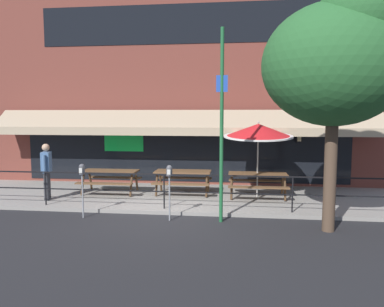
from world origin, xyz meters
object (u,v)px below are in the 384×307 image
Objects in this scene: pedestrian_walking at (47,169)px; street_sign_pole at (222,125)px; picnic_table_left at (110,175)px; picnic_table_right at (258,179)px; parking_meter_far at (169,176)px; street_tree_curbside at (340,57)px; patio_umbrella_right at (258,131)px; parking_meter_near at (82,174)px; picnic_table_centre at (183,176)px.

street_sign_pole is at bearing -14.58° from pedestrian_walking.
picnic_table_right is (4.76, -0.05, 0.00)m from picnic_table_left.
parking_meter_far is 4.82m from street_tree_curbside.
patio_umbrella_right reaches higher than parking_meter_far.
picnic_table_right is at bearing 28.12° from parking_meter_near.
street_sign_pole reaches higher than pedestrian_walking.
picnic_table_left is 4.79m from street_sign_pole.
parking_meter_near is (-4.62, -2.47, 0.44)m from picnic_table_right.
picnic_table_left is at bearing -175.41° from picnic_table_centre.
street_tree_curbside reaches higher than parking_meter_far.
picnic_table_centre is 3.44m from street_sign_pole.
parking_meter_near is (0.14, -2.52, 0.44)m from picnic_table_left.
street_tree_curbside is (1.56, -2.92, 3.24)m from picnic_table_right.
street_tree_curbside is (6.18, -0.45, 2.80)m from parking_meter_near.
parking_meter_far is (-2.33, -2.62, -1.03)m from patio_umbrella_right.
picnic_table_right is at bearing -5.67° from picnic_table_centre.
picnic_table_right is at bearing 66.79° from street_sign_pole.
patio_umbrella_right is 2.78m from street_sign_pole.
pedestrian_walking is 1.20× the size of parking_meter_far.
picnic_table_centre is (2.38, 0.19, 0.00)m from picnic_table_left.
street_tree_curbside reaches higher than picnic_table_right.
parking_meter_near is 0.25× the size of street_tree_curbside.
parking_meter_far is at bearing -131.65° from patio_umbrella_right.
picnic_table_left is 1.05× the size of pedestrian_walking.
picnic_table_centre and picnic_table_right have the same top height.
street_sign_pole is at bearing 0.95° from parking_meter_near.
picnic_table_right is at bearing -0.54° from picnic_table_left.
pedestrian_walking is (-1.60, -1.07, 0.35)m from picnic_table_left.
pedestrian_walking is 0.30× the size of street_tree_curbside.
street_sign_pole is at bearing 168.87° from street_tree_curbside.
picnic_table_right is at bearing -90.00° from patio_umbrella_right.
street_tree_curbside is (2.59, -0.51, 1.51)m from street_sign_pole.
patio_umbrella_right is at bearing 29.59° from parking_meter_near.
patio_umbrella_right reaches higher than picnic_table_centre.
patio_umbrella_right is 3.88m from street_tree_curbside.
picnic_table_centre is at bearing 17.57° from pedestrian_walking.
picnic_table_right is 3.42m from parking_meter_far.
street_sign_pole reaches higher than parking_meter_near.
street_tree_curbside reaches higher than picnic_table_centre.
street_tree_curbside reaches higher than patio_umbrella_right.
picnic_table_left is 0.76× the size of patio_umbrella_right.
picnic_table_centre is at bearing 91.00° from parking_meter_far.
patio_umbrella_right is at bearing -1.96° from picnic_table_centre.
picnic_table_right is at bearing 118.09° from street_tree_curbside.
patio_umbrella_right is at bearing 10.50° from pedestrian_walking.
pedestrian_walking reaches higher than picnic_table_right.
patio_umbrella_right reaches higher than parking_meter_near.
pedestrian_walking is 4.28m from parking_meter_far.
pedestrian_walking is at bearing -169.50° from patio_umbrella_right.
pedestrian_walking is at bearing 165.42° from street_sign_pole.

